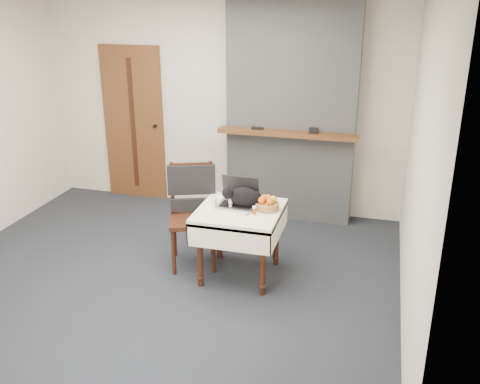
# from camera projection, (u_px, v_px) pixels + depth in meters

# --- Properties ---
(ground) EXTENTS (4.50, 4.50, 0.00)m
(ground) POSITION_uv_depth(u_px,v_px,m) (163.00, 276.00, 5.25)
(ground) COLOR black
(ground) RESTS_ON ground
(room_shell) EXTENTS (4.52, 4.01, 2.61)m
(room_shell) POSITION_uv_depth(u_px,v_px,m) (173.00, 88.00, 5.04)
(room_shell) COLOR beige
(room_shell) RESTS_ON ground
(door) EXTENTS (0.82, 0.10, 2.00)m
(door) POSITION_uv_depth(u_px,v_px,m) (134.00, 124.00, 6.97)
(door) COLOR brown
(door) RESTS_ON ground
(chimney) EXTENTS (1.62, 0.48, 2.60)m
(chimney) POSITION_uv_depth(u_px,v_px,m) (291.00, 112.00, 6.23)
(chimney) COLOR gray
(chimney) RESTS_ON ground
(side_table) EXTENTS (0.78, 0.78, 0.70)m
(side_table) POSITION_uv_depth(u_px,v_px,m) (240.00, 220.00, 5.07)
(side_table) COLOR black
(side_table) RESTS_ON ground
(laptop) EXTENTS (0.37, 0.32, 0.27)m
(laptop) POSITION_uv_depth(u_px,v_px,m) (238.00, 198.00, 5.11)
(laptop) COLOR #B7B7BC
(laptop) RESTS_ON side_table
(cat) EXTENTS (0.47, 0.27, 0.22)m
(cat) POSITION_uv_depth(u_px,v_px,m) (245.00, 198.00, 5.05)
(cat) COLOR black
(cat) RESTS_ON side_table
(cream_jar) EXTENTS (0.06, 0.06, 0.06)m
(cream_jar) POSITION_uv_depth(u_px,v_px,m) (214.00, 202.00, 5.11)
(cream_jar) COLOR silver
(cream_jar) RESTS_ON side_table
(pill_bottle) EXTENTS (0.04, 0.04, 0.08)m
(pill_bottle) POSITION_uv_depth(u_px,v_px,m) (254.00, 210.00, 4.91)
(pill_bottle) COLOR #984812
(pill_bottle) RESTS_ON side_table
(fruit_basket) EXTENTS (0.23, 0.23, 0.13)m
(fruit_basket) POSITION_uv_depth(u_px,v_px,m) (267.00, 204.00, 5.01)
(fruit_basket) COLOR #AE7946
(fruit_basket) RESTS_ON side_table
(desk_clutter) EXTENTS (0.10, 0.11, 0.01)m
(desk_clutter) POSITION_uv_depth(u_px,v_px,m) (256.00, 210.00, 4.99)
(desk_clutter) COLOR black
(desk_clutter) RESTS_ON side_table
(chair) EXTENTS (0.60, 0.59, 1.04)m
(chair) POSITION_uv_depth(u_px,v_px,m) (192.00, 200.00, 5.36)
(chair) COLOR black
(chair) RESTS_ON ground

